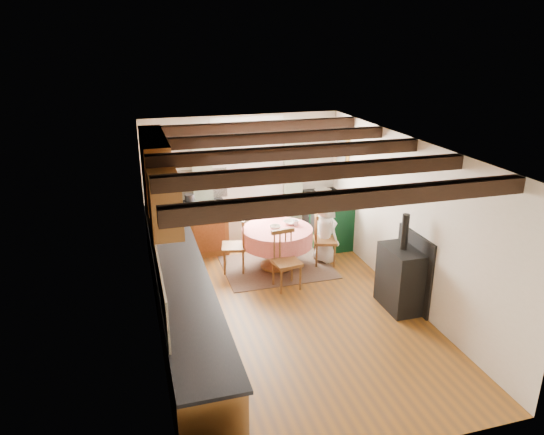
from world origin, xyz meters
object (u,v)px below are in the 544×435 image
object	(u,v)px
aga_range	(327,219)
cup	(296,223)
chair_left	(234,244)
child_far	(272,225)
dining_table	(277,248)
chair_right	(325,238)
child_right	(325,231)
chair_near	(287,261)
cast_iron_stove	(402,262)

from	to	relation	value
aga_range	cup	world-z (taller)	aga_range
chair_left	child_far	xyz separation A→B (m)	(0.83, 0.60, 0.04)
dining_table	aga_range	bearing A→B (deg)	32.72
chair_right	aga_range	size ratio (longest dim) A/B	0.90
chair_left	cup	bearing A→B (deg)	99.58
child_right	child_far	bearing A→B (deg)	30.14
chair_right	child_far	bearing A→B (deg)	58.29
cup	chair_near	bearing A→B (deg)	-117.15
chair_near	cup	size ratio (longest dim) A/B	9.02
dining_table	child_right	world-z (taller)	child_right
dining_table	cast_iron_stove	bearing A→B (deg)	-53.33
chair_left	chair_near	bearing A→B (deg)	50.71
dining_table	cup	distance (m)	0.53
dining_table	child_far	xyz separation A→B (m)	(0.11, 0.70, 0.15)
child_far	chair_right	bearing A→B (deg)	152.74
cast_iron_stove	child_far	world-z (taller)	cast_iron_stove
child_right	cast_iron_stove	bearing A→B (deg)	174.61
child_right	aga_range	bearing A→B (deg)	-42.78
child_right	chair_near	bearing A→B (deg)	110.51
cast_iron_stove	dining_table	bearing A→B (deg)	126.67
chair_near	cup	xyz separation A→B (m)	(0.40, 0.78, 0.29)
dining_table	chair_near	xyz separation A→B (m)	(-0.06, -0.74, 0.11)
chair_right	aga_range	bearing A→B (deg)	-8.45
dining_table	chair_right	world-z (taller)	chair_right
cast_iron_stove	cup	distance (m)	2.05
chair_near	aga_range	size ratio (longest dim) A/B	0.89
cup	dining_table	bearing A→B (deg)	-172.60
dining_table	chair_right	xyz separation A→B (m)	(0.83, -0.07, 0.11)
child_far	cup	size ratio (longest dim) A/B	9.89
chair_right	cast_iron_stove	bearing A→B (deg)	-148.90
child_far	dining_table	bearing A→B (deg)	100.72
chair_left	chair_right	world-z (taller)	chair_left
chair_right	child_far	xyz separation A→B (m)	(-0.72, 0.77, 0.04)
chair_near	chair_left	bearing A→B (deg)	121.07
chair_left	chair_right	xyz separation A→B (m)	(1.55, -0.17, -0.00)
chair_left	chair_right	size ratio (longest dim) A/B	1.01
aga_range	chair_right	bearing A→B (deg)	-113.68
chair_near	cast_iron_stove	size ratio (longest dim) A/B	0.65
chair_right	cup	bearing A→B (deg)	91.95
cast_iron_stove	aga_range	bearing A→B (deg)	92.49
chair_left	child_right	distance (m)	1.60
cast_iron_stove	cup	world-z (taller)	cast_iron_stove
aga_range	cast_iron_stove	world-z (taller)	cast_iron_stove
child_far	child_right	world-z (taller)	child_right
chair_right	child_right	size ratio (longest dim) A/B	0.83
aga_range	child_right	xyz separation A→B (m)	(-0.32, -0.73, 0.08)
child_far	child_right	xyz separation A→B (m)	(0.76, -0.66, 0.05)
chair_near	cup	world-z (taller)	chair_near
cup	chair_left	bearing A→B (deg)	177.04
chair_right	child_far	size ratio (longest dim) A/B	0.92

